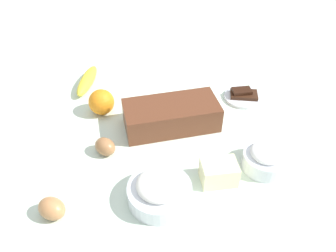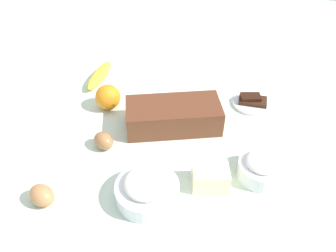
{
  "view_description": "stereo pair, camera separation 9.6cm",
  "coord_description": "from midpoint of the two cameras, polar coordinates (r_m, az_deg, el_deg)",
  "views": [
    {
      "loc": [
        0.02,
        0.73,
        0.66
      ],
      "look_at": [
        0.0,
        0.0,
        0.04
      ],
      "focal_mm": 35.47,
      "sensor_mm": 36.0,
      "label": 1
    },
    {
      "loc": [
        -0.07,
        0.73,
        0.66
      ],
      "look_at": [
        0.0,
        0.0,
        0.04
      ],
      "focal_mm": 35.47,
      "sensor_mm": 36.0,
      "label": 2
    }
  ],
  "objects": [
    {
      "name": "ground_plane",
      "position": [
        0.99,
        2.77,
        -2.32
      ],
      "size": [
        2.4,
        2.4,
        0.02
      ],
      "primitive_type": "cube",
      "color": "silver"
    },
    {
      "name": "loaf_pan",
      "position": [
        0.99,
        3.7,
        1.74
      ],
      "size": [
        0.3,
        0.18,
        0.08
      ],
      "rotation": [
        0.0,
        0.0,
        0.2
      ],
      "color": "brown",
      "rests_on": "ground_plane"
    },
    {
      "name": "flour_bowl",
      "position": [
        0.81,
        -0.15,
        -10.9
      ],
      "size": [
        0.16,
        0.16,
        0.07
      ],
      "color": "white",
      "rests_on": "ground_plane"
    },
    {
      "name": "sugar_bowl",
      "position": [
        0.9,
        18.77,
        -6.9
      ],
      "size": [
        0.12,
        0.12,
        0.07
      ],
      "color": "white",
      "rests_on": "ground_plane"
    },
    {
      "name": "banana",
      "position": [
        1.23,
        -9.52,
        8.54
      ],
      "size": [
        0.07,
        0.19,
        0.04
      ],
      "primitive_type": "ellipsoid",
      "rotation": [
        0.0,
        0.0,
        4.57
      ],
      "color": "yellow",
      "rests_on": "ground_plane"
    },
    {
      "name": "orange_fruit",
      "position": [
        1.08,
        -7.79,
        4.85
      ],
      "size": [
        0.08,
        0.08,
        0.08
      ],
      "primitive_type": "sphere",
      "color": "orange",
      "rests_on": "ground_plane"
    },
    {
      "name": "butter_block",
      "position": [
        0.85,
        10.54,
        -8.81
      ],
      "size": [
        0.1,
        0.07,
        0.06
      ],
      "primitive_type": "cube",
      "rotation": [
        0.0,
        0.0,
        0.11
      ],
      "color": "#F4EDB2",
      "rests_on": "ground_plane"
    },
    {
      "name": "egg_near_butter",
      "position": [
        0.94,
        -8.18,
        -2.66
      ],
      "size": [
        0.08,
        0.08,
        0.05
      ],
      "primitive_type": "ellipsoid",
      "rotation": [
        0.0,
        1.57,
        2.46
      ],
      "color": "#A06B41",
      "rests_on": "ground_plane"
    },
    {
      "name": "egg_beside_bowl",
      "position": [
        0.84,
        -17.81,
        -11.43
      ],
      "size": [
        0.08,
        0.08,
        0.05
      ],
      "primitive_type": "ellipsoid",
      "rotation": [
        0.0,
        1.57,
        2.62
      ],
      "color": "#B97D4C",
      "rests_on": "ground_plane"
    },
    {
      "name": "chocolate_plate",
      "position": [
        1.15,
        16.6,
        3.88
      ],
      "size": [
        0.13,
        0.13,
        0.03
      ],
      "color": "white",
      "rests_on": "ground_plane"
    }
  ]
}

